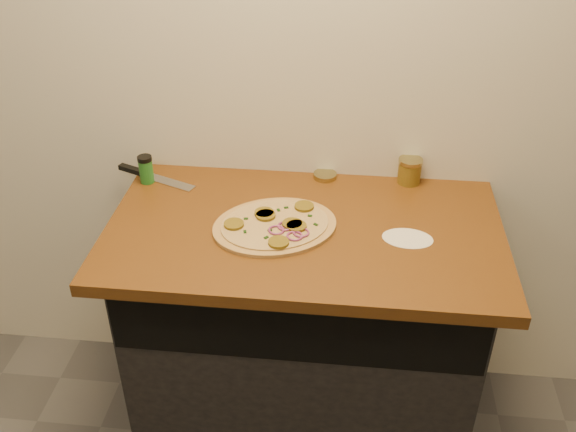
# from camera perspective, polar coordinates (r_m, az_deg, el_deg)

# --- Properties ---
(cabinet) EXTENTS (1.10, 0.60, 0.86)m
(cabinet) POSITION_cam_1_polar(r_m,az_deg,el_deg) (2.26, 1.37, -10.33)
(cabinet) COLOR black
(cabinet) RESTS_ON ground
(countertop) EXTENTS (1.20, 0.70, 0.04)m
(countertop) POSITION_cam_1_polar(r_m,az_deg,el_deg) (1.96, 1.46, -1.36)
(countertop) COLOR brown
(countertop) RESTS_ON cabinet
(pizza) EXTENTS (0.49, 0.49, 0.03)m
(pizza) POSITION_cam_1_polar(r_m,az_deg,el_deg) (1.93, -1.12, -0.84)
(pizza) COLOR tan
(pizza) RESTS_ON countertop
(chefs_knife) EXTENTS (0.30, 0.15, 0.02)m
(chefs_knife) POSITION_cam_1_polar(r_m,az_deg,el_deg) (2.25, -12.26, 3.54)
(chefs_knife) COLOR #B7BAC1
(chefs_knife) RESTS_ON countertop
(mason_jar_lid) EXTENTS (0.10, 0.10, 0.02)m
(mason_jar_lid) POSITION_cam_1_polar(r_m,az_deg,el_deg) (2.19, 3.31, 3.62)
(mason_jar_lid) COLOR #9B905A
(mason_jar_lid) RESTS_ON countertop
(salsa_jar) EXTENTS (0.08, 0.08, 0.09)m
(salsa_jar) POSITION_cam_1_polar(r_m,az_deg,el_deg) (2.18, 10.76, 3.99)
(salsa_jar) COLOR #A13010
(salsa_jar) RESTS_ON countertop
(spice_shaker) EXTENTS (0.05, 0.05, 0.10)m
(spice_shaker) POSITION_cam_1_polar(r_m,az_deg,el_deg) (2.20, -12.51, 4.08)
(spice_shaker) COLOR #216823
(spice_shaker) RESTS_ON countertop
(flour_spill) EXTENTS (0.16, 0.16, 0.00)m
(flour_spill) POSITION_cam_1_polar(r_m,az_deg,el_deg) (1.92, 10.58, -1.97)
(flour_spill) COLOR white
(flour_spill) RESTS_ON countertop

